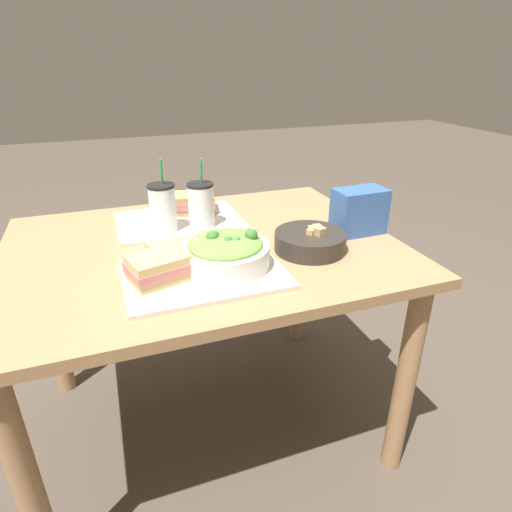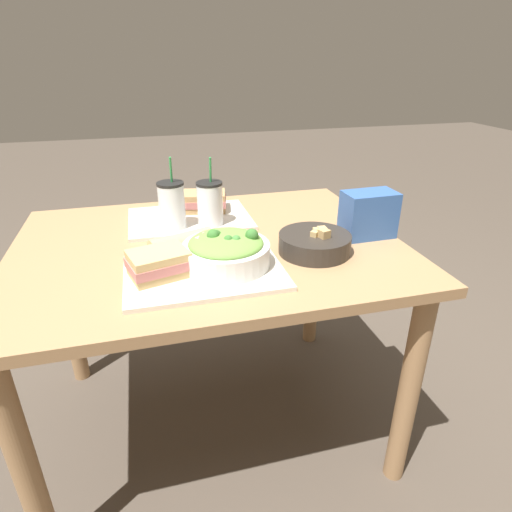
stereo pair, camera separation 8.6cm
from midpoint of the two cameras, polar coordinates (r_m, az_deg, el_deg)
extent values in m
plane|color=#4C4238|center=(1.68, -3.62, -20.75)|extent=(12.00, 12.00, 0.00)
cube|color=#A37A51|center=(1.27, -4.46, 1.17)|extent=(1.12, 0.85, 0.03)
cylinder|color=#A37A51|center=(1.21, -26.40, -24.39)|extent=(0.06, 0.06, 0.67)
cylinder|color=#A37A51|center=(1.37, 21.48, -16.56)|extent=(0.06, 0.06, 0.67)
cylinder|color=#A37A51|center=(1.77, -22.61, -6.27)|extent=(0.06, 0.06, 0.67)
cylinder|color=#A37A51|center=(1.88, 8.92, -2.53)|extent=(0.06, 0.06, 0.67)
cube|color=beige|center=(1.09, -4.67, -2.19)|extent=(0.40, 0.29, 0.01)
cube|color=beige|center=(1.44, -7.14, 4.91)|extent=(0.40, 0.29, 0.01)
cylinder|color=white|center=(1.09, -1.76, 0.13)|extent=(0.22, 0.22, 0.06)
ellipsoid|color=#6B9E42|center=(1.08, -1.78, 1.72)|extent=(0.19, 0.19, 0.04)
sphere|color=#38702D|center=(1.06, -1.41, 2.10)|extent=(0.02, 0.02, 0.02)
sphere|color=#38702D|center=(1.08, -3.47, 2.70)|extent=(0.03, 0.03, 0.03)
sphere|color=#427F38|center=(1.06, -0.34, 2.13)|extent=(0.02, 0.02, 0.02)
sphere|color=#38702D|center=(1.09, -3.14, 2.80)|extent=(0.03, 0.03, 0.03)
sphere|color=#38702D|center=(1.08, 1.73, 2.75)|extent=(0.03, 0.03, 0.03)
cube|color=beige|center=(1.09, -4.35, 2.32)|extent=(0.06, 0.06, 0.01)
cube|color=beige|center=(1.06, -2.04, 1.72)|extent=(0.05, 0.05, 0.01)
cube|color=beige|center=(1.09, -4.04, 2.43)|extent=(0.05, 0.05, 0.01)
cylinder|color=#2D2823|center=(1.21, 9.84, 1.63)|extent=(0.20, 0.20, 0.05)
cylinder|color=#4C2814|center=(1.20, 9.91, 2.53)|extent=(0.18, 0.18, 0.01)
cube|color=tan|center=(1.18, 11.15, 2.83)|extent=(0.03, 0.03, 0.03)
cube|color=tan|center=(1.21, 10.82, 3.29)|extent=(0.02, 0.02, 0.02)
cube|color=tan|center=(1.18, 9.88, 2.82)|extent=(0.03, 0.03, 0.02)
cube|color=tan|center=(1.20, 10.12, 3.19)|extent=(0.02, 0.02, 0.02)
cube|color=tan|center=(1.07, -10.48, -2.10)|extent=(0.16, 0.14, 0.02)
cube|color=#C1706B|center=(1.06, -10.58, -1.04)|extent=(0.17, 0.14, 0.02)
cube|color=tan|center=(1.05, -10.67, 0.03)|extent=(0.16, 0.14, 0.02)
cylinder|color=tan|center=(1.16, -7.79, 1.54)|extent=(0.18, 0.11, 0.06)
cylinder|color=beige|center=(1.20, -4.24, 2.47)|extent=(0.02, 0.05, 0.06)
cube|color=tan|center=(1.50, -5.22, 6.45)|extent=(0.16, 0.12, 0.02)
cube|color=#C1706B|center=(1.49, -5.26, 7.25)|extent=(0.16, 0.13, 0.02)
cube|color=tan|center=(1.48, -5.29, 8.06)|extent=(0.16, 0.12, 0.02)
cylinder|color=silver|center=(1.34, -9.33, 6.50)|extent=(0.08, 0.08, 0.14)
cylinder|color=black|center=(1.34, -9.31, 6.16)|extent=(0.07, 0.07, 0.11)
cylinder|color=black|center=(1.32, -9.55, 9.47)|extent=(0.08, 0.08, 0.01)
cylinder|color=green|center=(1.31, -9.41, 11.11)|extent=(0.01, 0.02, 0.09)
cylinder|color=silver|center=(1.35, -4.33, 6.83)|extent=(0.08, 0.08, 0.13)
cylinder|color=maroon|center=(1.36, -4.32, 6.52)|extent=(0.07, 0.07, 0.11)
cylinder|color=black|center=(1.33, -4.43, 9.61)|extent=(0.08, 0.08, 0.01)
cylinder|color=green|center=(1.33, -4.23, 11.23)|extent=(0.01, 0.02, 0.09)
cube|color=#335BA3|center=(1.34, 16.55, 5.31)|extent=(0.16, 0.10, 0.14)
cube|color=white|center=(1.26, -7.70, 1.50)|extent=(0.20, 0.16, 0.00)
camera|label=1|loc=(0.04, -87.72, 1.09)|focal=30.00mm
camera|label=2|loc=(0.04, 92.28, -1.09)|focal=30.00mm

